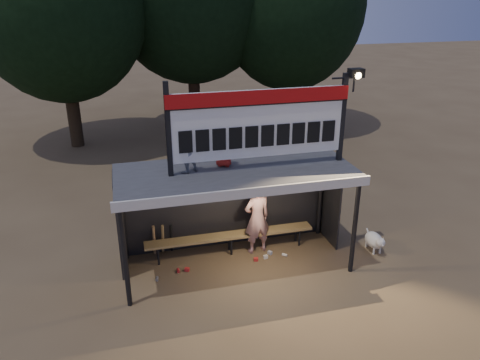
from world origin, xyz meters
name	(u,v)px	position (x,y,z in m)	size (l,w,h in m)	color
ground	(236,264)	(0.00, 0.00, 0.00)	(80.00, 80.00, 0.00)	brown
player	(257,218)	(0.62, 0.44, 0.88)	(0.64, 0.42, 1.76)	silver
child_a	(186,149)	(-1.01, 0.11, 2.81)	(0.48, 0.37, 0.98)	slate
child_b	(224,146)	(-0.19, 0.27, 2.77)	(0.44, 0.28, 0.89)	#B4221B
dugout_shelter	(233,186)	(0.00, 0.24, 1.85)	(5.10, 2.08, 2.32)	#3A3A3C
scoreboard_assembly	(262,121)	(0.56, -0.01, 3.32)	(4.10, 0.27, 1.99)	black
bench	(230,236)	(0.00, 0.55, 0.43)	(4.00, 0.35, 0.48)	olive
tree_right	(291,5)	(5.00, 10.50, 5.19)	(6.08, 6.08, 8.72)	black
dog	(375,241)	(3.34, -0.26, 0.28)	(0.36, 0.81, 0.49)	silver
bats	(163,239)	(-1.55, 0.82, 0.43)	(0.48, 0.33, 0.84)	#9C7349
litter	(230,263)	(-0.12, 0.03, 0.04)	(3.10, 0.52, 0.08)	red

